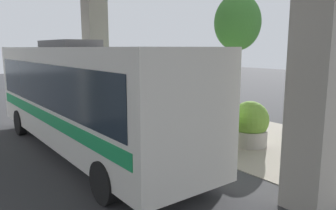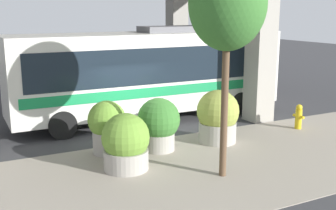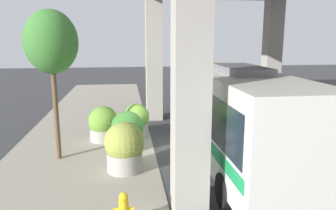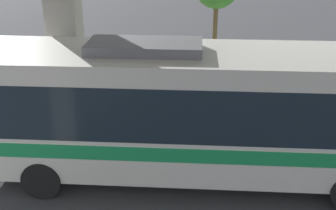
{
  "view_description": "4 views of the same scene",
  "coord_description": "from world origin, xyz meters",
  "px_view_note": "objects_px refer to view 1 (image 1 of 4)",
  "views": [
    {
      "loc": [
        7.06,
        8.79,
        3.49
      ],
      "look_at": [
        -0.87,
        -1.61,
        1.19
      ],
      "focal_mm": 35.0,
      "sensor_mm": 36.0,
      "label": 1
    },
    {
      "loc": [
        -12.62,
        5.5,
        4.37
      ],
      "look_at": [
        -0.62,
        -0.62,
        1.33
      ],
      "focal_mm": 45.0,
      "sensor_mm": 36.0,
      "label": 2
    },
    {
      "loc": [
        -1.12,
        -13.3,
        4.69
      ],
      "look_at": [
        0.52,
        -0.77,
        2.07
      ],
      "focal_mm": 35.0,
      "sensor_mm": 36.0,
      "label": 3
    },
    {
      "loc": [
        12.66,
        -1.39,
        6.37
      ],
      "look_at": [
        0.79,
        -2.19,
        1.24
      ],
      "focal_mm": 45.0,
      "sensor_mm": 36.0,
      "label": 4
    }
  ],
  "objects_px": {
    "bus": "(83,92)",
    "fire_hydrant": "(125,107)",
    "planter_front": "(220,128)",
    "planter_middle": "(250,125)",
    "planter_extra": "(166,109)",
    "planter_back": "(198,118)",
    "street_tree_near": "(237,23)"
  },
  "relations": [
    {
      "from": "planter_front",
      "to": "planter_back",
      "type": "distance_m",
      "value": 1.61
    },
    {
      "from": "bus",
      "to": "street_tree_near",
      "type": "distance_m",
      "value": 7.06
    },
    {
      "from": "fire_hydrant",
      "to": "planter_extra",
      "type": "height_order",
      "value": "planter_extra"
    },
    {
      "from": "planter_extra",
      "to": "street_tree_near",
      "type": "xyz_separation_m",
      "value": [
        -2.57,
        1.54,
        3.61
      ]
    },
    {
      "from": "street_tree_near",
      "to": "planter_extra",
      "type": "bearing_deg",
      "value": -30.83
    },
    {
      "from": "bus",
      "to": "planter_extra",
      "type": "xyz_separation_m",
      "value": [
        -3.98,
        -0.67,
        -1.15
      ]
    },
    {
      "from": "planter_middle",
      "to": "planter_back",
      "type": "bearing_deg",
      "value": -54.91
    },
    {
      "from": "planter_front",
      "to": "planter_back",
      "type": "xyz_separation_m",
      "value": [
        -0.44,
        -1.55,
        -0.02
      ]
    },
    {
      "from": "fire_hydrant",
      "to": "planter_middle",
      "type": "xyz_separation_m",
      "value": [
        -0.93,
        7.28,
        0.29
      ]
    },
    {
      "from": "bus",
      "to": "fire_hydrant",
      "type": "bearing_deg",
      "value": -133.18
    },
    {
      "from": "planter_front",
      "to": "planter_extra",
      "type": "height_order",
      "value": "planter_extra"
    },
    {
      "from": "planter_middle",
      "to": "planter_extra",
      "type": "height_order",
      "value": "planter_extra"
    },
    {
      "from": "bus",
      "to": "planter_back",
      "type": "height_order",
      "value": "bus"
    },
    {
      "from": "planter_middle",
      "to": "street_tree_near",
      "type": "height_order",
      "value": "street_tree_near"
    },
    {
      "from": "bus",
      "to": "planter_extra",
      "type": "distance_m",
      "value": 4.19
    },
    {
      "from": "planter_front",
      "to": "planter_extra",
      "type": "bearing_deg",
      "value": -98.66
    },
    {
      "from": "planter_middle",
      "to": "planter_extra",
      "type": "distance_m",
      "value": 3.8
    },
    {
      "from": "bus",
      "to": "fire_hydrant",
      "type": "distance_m",
      "value": 6.06
    },
    {
      "from": "planter_back",
      "to": "planter_middle",
      "type": "bearing_deg",
      "value": 125.09
    },
    {
      "from": "fire_hydrant",
      "to": "planter_front",
      "type": "relative_size",
      "value": 0.57
    },
    {
      "from": "planter_front",
      "to": "planter_middle",
      "type": "xyz_separation_m",
      "value": [
        -1.52,
        -0.02,
        -0.12
      ]
    },
    {
      "from": "planter_extra",
      "to": "street_tree_near",
      "type": "distance_m",
      "value": 4.69
    },
    {
      "from": "planter_middle",
      "to": "planter_extra",
      "type": "bearing_deg",
      "value": -75.36
    },
    {
      "from": "bus",
      "to": "planter_middle",
      "type": "relative_size",
      "value": 6.87
    },
    {
      "from": "street_tree_near",
      "to": "planter_front",
      "type": "bearing_deg",
      "value": 34.48
    },
    {
      "from": "planter_middle",
      "to": "street_tree_near",
      "type": "bearing_deg",
      "value": -127.06
    },
    {
      "from": "fire_hydrant",
      "to": "planter_extra",
      "type": "relative_size",
      "value": 0.53
    },
    {
      "from": "planter_back",
      "to": "street_tree_near",
      "type": "distance_m",
      "value": 4.55
    },
    {
      "from": "planter_front",
      "to": "street_tree_near",
      "type": "relative_size",
      "value": 0.29
    },
    {
      "from": "planter_front",
      "to": "street_tree_near",
      "type": "bearing_deg",
      "value": -145.52
    },
    {
      "from": "planter_front",
      "to": "street_tree_near",
      "type": "xyz_separation_m",
      "value": [
        -3.14,
        -2.15,
        3.6
      ]
    },
    {
      "from": "bus",
      "to": "planter_middle",
      "type": "height_order",
      "value": "bus"
    }
  ]
}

